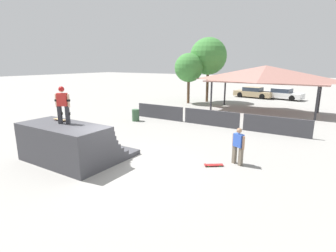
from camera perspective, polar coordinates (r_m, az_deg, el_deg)
ground_plane at (r=11.06m, az=-10.53°, el=-8.64°), size 160.00×160.00×0.00m
quarter_pipe_ramp at (r=12.05m, az=-20.52°, el=-3.73°), size 4.07×3.45×1.65m
skater_on_deck at (r=11.69m, az=-21.97°, el=4.77°), size 0.65×0.45×1.56m
skateboard_on_deck at (r=12.46m, az=-22.37°, el=1.30°), size 0.81×0.24×0.09m
bystander_walking at (r=11.19m, az=15.05°, el=-3.89°), size 0.61×0.36×1.56m
skateboard_on_ground at (r=11.03m, az=9.77°, el=-8.33°), size 0.75×0.63×0.09m
barrier_fence at (r=17.85m, az=9.33°, el=1.74°), size 12.19×0.12×1.05m
pavilion_shelter at (r=24.05m, az=20.48°, el=10.54°), size 9.72×4.04×3.93m
tree_beside_pavilion at (r=28.78m, az=8.78°, el=14.76°), size 3.84×3.84×6.73m
tree_far_back at (r=27.50m, az=4.55°, el=12.50°), size 2.92×2.92×5.11m
trash_bin at (r=19.22m, az=-7.06°, el=2.35°), size 0.52×0.52×0.85m
parked_car_tan at (r=33.68m, az=18.08°, el=6.91°), size 4.73×2.31×1.27m
parked_car_white at (r=33.29m, az=23.62°, el=6.38°), size 4.64×2.53×1.27m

